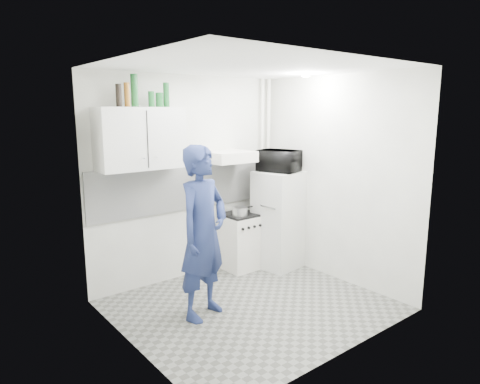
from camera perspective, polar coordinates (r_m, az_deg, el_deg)
floor at (r=4.99m, az=1.54°, el=-14.88°), size 2.80×2.80×0.00m
ceiling at (r=4.52m, az=1.71°, el=16.38°), size 2.80×2.80×0.00m
wall_back at (r=5.57m, az=-6.73°, el=1.84°), size 2.80×0.00×2.80m
wall_left at (r=3.84m, az=-14.54°, el=-2.50°), size 0.00×2.60×2.60m
wall_right at (r=5.57m, az=12.67°, el=1.65°), size 0.00×2.60×2.60m
person at (r=4.47m, az=-4.93°, el=-5.43°), size 0.77×0.62×1.82m
stove at (r=5.95m, az=0.03°, el=-6.67°), size 0.47×0.47×0.75m
fridge at (r=5.96m, az=5.12°, el=-3.70°), size 0.62×0.62×1.35m
stove_top at (r=5.84m, az=0.03°, el=-3.02°), size 0.45×0.45×0.03m
saucepan at (r=5.72m, az=-0.02°, el=-2.57°), size 0.21×0.21×0.11m
microwave at (r=5.81m, az=5.25°, el=4.16°), size 0.62×0.51×0.29m
bottle_b at (r=4.90m, az=-15.87°, el=12.29°), size 0.06×0.06×0.24m
bottle_c at (r=4.94m, az=-14.83°, el=12.43°), size 0.06×0.06×0.26m
bottle_d at (r=4.98m, az=-13.90°, el=12.99°), size 0.08×0.08×0.35m
canister_a at (r=5.06m, az=-11.74°, el=12.02°), size 0.07×0.07×0.18m
canister_b at (r=5.11m, az=-10.69°, el=11.98°), size 0.09×0.09×0.16m
bottle_e at (r=5.15m, az=-9.80°, el=12.63°), size 0.07×0.07×0.28m
upper_cabinet at (r=5.00m, az=-13.14°, el=6.96°), size 1.00×0.35×0.70m
range_hood at (r=5.59m, az=-1.50°, el=4.73°), size 0.60×0.50×0.14m
backsplash at (r=5.58m, az=-6.63°, el=0.81°), size 2.74×0.03×0.60m
pipe_a at (r=6.29m, az=3.75°, el=2.91°), size 0.05×0.05×2.60m
pipe_b at (r=6.21m, az=2.93°, el=2.82°), size 0.04×0.04×2.60m
ceiling_spot_fixture at (r=5.35m, az=8.73°, el=15.07°), size 0.10×0.10×0.02m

